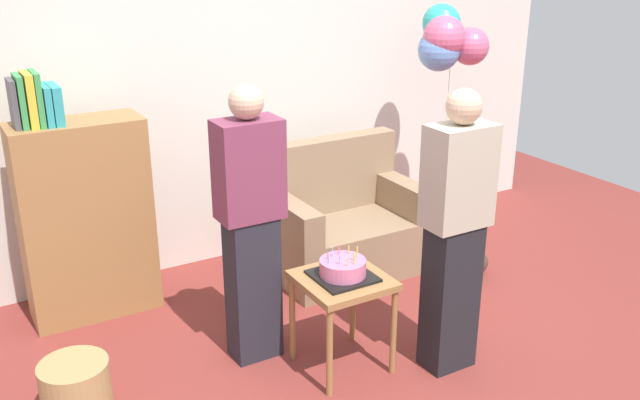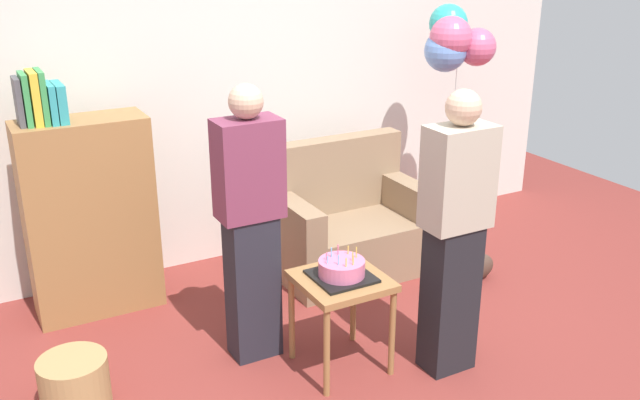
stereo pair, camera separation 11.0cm
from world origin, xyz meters
The scene contains 11 objects.
ground_plane centered at (0.00, 0.00, 0.00)m, with size 8.00×8.00×0.00m, color maroon.
wall_back centered at (0.00, 2.05, 1.35)m, with size 6.00×0.10×2.70m, color silver.
couch centered at (0.60, 1.35, 0.34)m, with size 1.10×0.70×0.96m.
bookshelf centered at (-1.17, 1.63, 0.68)m, with size 0.80×0.36×1.62m.
side_table centered at (-0.09, 0.25, 0.49)m, with size 0.48×0.48×0.57m.
birthday_cake centered at (-0.09, 0.25, 0.62)m, with size 0.32×0.32×0.17m.
person_blowing_candles centered at (-0.47, 0.62, 0.83)m, with size 0.36×0.22×1.63m.
person_holding_cake centered at (0.45, -0.05, 0.83)m, with size 0.36×0.22×1.63m.
wicker_basket centered at (-1.52, 0.57, 0.15)m, with size 0.36×0.36×0.30m, color #A88451.
handbag centered at (1.33, 0.72, 0.10)m, with size 0.28×0.14×0.20m, color #473328.
balloon_bunch centered at (1.49, 1.34, 1.64)m, with size 0.52×0.45×1.89m.
Camera 2 is at (-1.88, -2.79, 2.35)m, focal length 39.63 mm.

